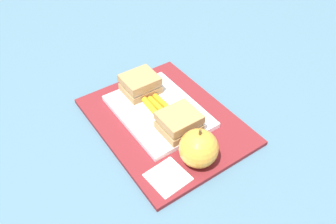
% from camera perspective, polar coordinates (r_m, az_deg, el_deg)
% --- Properties ---
extents(ground_plane, '(2.40, 2.40, 0.00)m').
position_cam_1_polar(ground_plane, '(0.77, -0.53, -1.77)').
color(ground_plane, '#42667A').
extents(lunchbag_mat, '(0.36, 0.28, 0.01)m').
position_cam_1_polar(lunchbag_mat, '(0.77, -0.53, -1.50)').
color(lunchbag_mat, maroon).
rests_on(lunchbag_mat, ground_plane).
extents(food_tray, '(0.23, 0.17, 0.01)m').
position_cam_1_polar(food_tray, '(0.77, -1.58, 0.14)').
color(food_tray, white).
rests_on(food_tray, lunchbag_mat).
extents(sandwich_half_left, '(0.07, 0.08, 0.04)m').
position_cam_1_polar(sandwich_half_left, '(0.81, -4.70, 4.69)').
color(sandwich_half_left, '#9E7A4C').
rests_on(sandwich_half_left, food_tray).
extents(sandwich_half_right, '(0.07, 0.08, 0.04)m').
position_cam_1_polar(sandwich_half_right, '(0.71, 1.87, -1.71)').
color(sandwich_half_right, '#9E7A4C').
rests_on(sandwich_half_right, food_tray).
extents(carrot_sticks_bundle, '(0.08, 0.04, 0.02)m').
position_cam_1_polar(carrot_sticks_bundle, '(0.77, -1.60, 0.89)').
color(carrot_sticks_bundle, orange).
rests_on(carrot_sticks_bundle, food_tray).
extents(apple, '(0.08, 0.08, 0.09)m').
position_cam_1_polar(apple, '(0.66, 5.17, -6.09)').
color(apple, gold).
rests_on(apple, lunchbag_mat).
extents(paper_napkin, '(0.08, 0.08, 0.00)m').
position_cam_1_polar(paper_napkin, '(0.66, -0.02, -10.88)').
color(paper_napkin, white).
rests_on(paper_napkin, lunchbag_mat).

